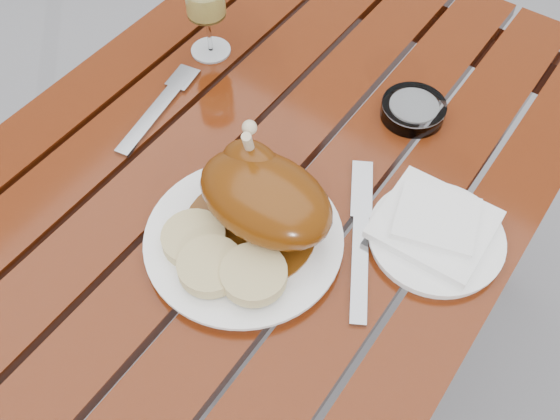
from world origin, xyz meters
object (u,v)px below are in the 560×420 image
at_px(dinner_plate, 244,240).
at_px(wine_glass, 207,12).
at_px(side_plate, 436,238).
at_px(ashtray, 413,110).
at_px(table, 268,278).

distance_m(dinner_plate, wine_glass, 0.43).
xyz_separation_m(dinner_plate, wine_glass, (-0.30, 0.30, 0.07)).
bearing_deg(side_plate, wine_glass, 165.50).
bearing_deg(ashtray, table, -123.14).
xyz_separation_m(wine_glass, side_plate, (0.52, -0.13, -0.08)).
bearing_deg(ashtray, wine_glass, -169.85).
bearing_deg(side_plate, ashtray, 125.77).
distance_m(table, ashtray, 0.47).
height_order(wine_glass, ashtray, wine_glass).
xyz_separation_m(table, ashtray, (0.14, 0.22, 0.39)).
distance_m(dinner_plate, ashtray, 0.37).
bearing_deg(ashtray, side_plate, -54.23).
bearing_deg(dinner_plate, wine_glass, 135.43).
bearing_deg(wine_glass, side_plate, -14.50).
xyz_separation_m(table, dinner_plate, (0.07, -0.14, 0.38)).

